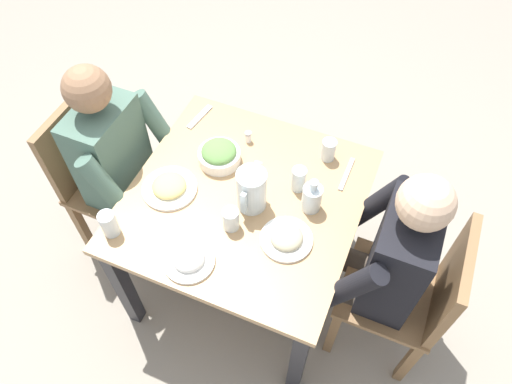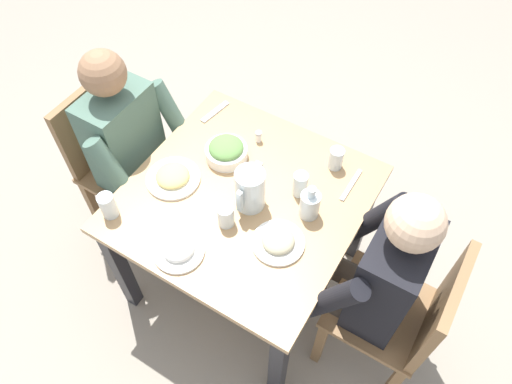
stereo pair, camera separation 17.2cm
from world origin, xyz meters
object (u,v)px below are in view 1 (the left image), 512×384
at_px(chair_far, 414,293).
at_px(oil_carafe, 312,199).
at_px(diner_far, 372,259).
at_px(water_glass_center, 329,150).
at_px(salt_shaker, 248,137).
at_px(water_glass_far_left, 231,219).
at_px(diner_near, 131,168).
at_px(water_glass_by_pitcher, 299,179).
at_px(salad_bowl, 219,154).
at_px(plate_beans, 286,238).
at_px(dining_table, 245,212).
at_px(plate_fries, 169,187).
at_px(water_glass_near_left, 109,224).
at_px(plate_yoghurt, 189,259).
at_px(chair_near, 101,174).
at_px(water_pitcher, 251,190).

xyz_separation_m(chair_far, oil_carafe, (-0.09, -0.50, 0.28)).
relative_size(diner_far, water_glass_center, 11.48).
bearing_deg(salt_shaker, water_glass_center, 97.04).
relative_size(water_glass_far_left, oil_carafe, 0.60).
xyz_separation_m(diner_near, water_glass_by_pitcher, (-0.13, 0.74, 0.13)).
xyz_separation_m(diner_far, water_glass_center, (-0.37, -0.31, 0.12)).
relative_size(salad_bowl, plate_beans, 0.89).
bearing_deg(diner_far, oil_carafe, -107.20).
distance_m(dining_table, oil_carafe, 0.32).
relative_size(plate_fries, plate_beans, 1.12).
distance_m(salad_bowl, water_glass_by_pitcher, 0.36).
height_order(water_glass_by_pitcher, water_glass_far_left, water_glass_by_pitcher).
bearing_deg(salt_shaker, diner_near, -56.92).
bearing_deg(chair_far, water_glass_near_left, -74.67).
bearing_deg(oil_carafe, salt_shaker, -121.82).
height_order(plate_yoghurt, salt_shaker, plate_yoghurt).
relative_size(chair_far, oil_carafe, 5.27).
bearing_deg(chair_near, chair_far, 88.88).
bearing_deg(water_glass_by_pitcher, salt_shaker, -118.57).
height_order(dining_table, salt_shaker, salt_shaker).
height_order(diner_far, plate_yoghurt, diner_far).
xyz_separation_m(dining_table, salad_bowl, (-0.14, -0.18, 0.15)).
bearing_deg(water_glass_far_left, chair_near, -100.78).
xyz_separation_m(diner_near, salad_bowl, (-0.14, 0.38, 0.12)).
bearing_deg(plate_beans, salt_shaker, -140.81).
bearing_deg(plate_yoghurt, diner_near, -125.73).
bearing_deg(water_glass_near_left, chair_near, -134.70).
bearing_deg(chair_far, water_glass_center, -125.51).
bearing_deg(water_glass_by_pitcher, plate_beans, 10.23).
relative_size(water_glass_center, salt_shaker, 1.87).
relative_size(plate_yoghurt, water_glass_center, 1.94).
distance_m(plate_fries, salt_shaker, 0.42).
bearing_deg(plate_yoghurt, water_glass_near_left, -89.97).
bearing_deg(plate_fries, oil_carafe, 104.13).
relative_size(plate_fries, plate_yoghurt, 1.17).
bearing_deg(water_glass_far_left, water_pitcher, 166.06).
relative_size(diner_near, plate_fries, 5.07).
bearing_deg(salad_bowl, plate_yoghurt, 12.20).
height_order(plate_fries, plate_beans, plate_fries).
xyz_separation_m(dining_table, plate_fries, (0.08, -0.30, 0.13)).
bearing_deg(salad_bowl, water_pitcher, 54.17).
relative_size(chair_far, water_pitcher, 4.56).
relative_size(plate_beans, water_glass_center, 2.02).
relative_size(water_glass_far_left, salt_shaker, 1.84).
relative_size(water_pitcher, water_glass_by_pitcher, 1.68).
relative_size(salad_bowl, plate_fries, 0.80).
bearing_deg(water_glass_far_left, diner_far, 102.02).
bearing_deg(oil_carafe, chair_far, 79.66).
bearing_deg(diner_far, water_pitcher, -91.25).
bearing_deg(water_glass_center, plate_yoghurt, -24.89).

